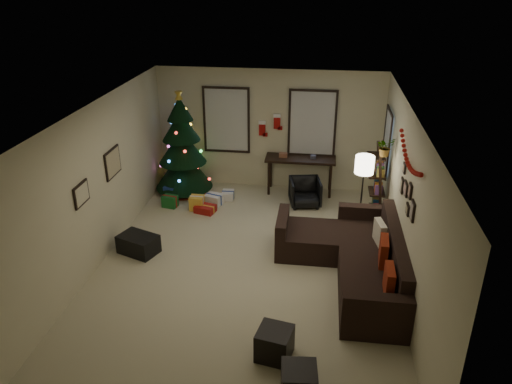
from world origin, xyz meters
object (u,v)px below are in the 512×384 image
desk (300,162)px  bookshelf (378,186)px  christmas_tree (182,150)px  desk_chair (305,192)px  sofa (355,258)px

desk → bookshelf: 2.03m
christmas_tree → desk_chair: 2.85m
sofa → desk_chair: size_ratio=4.92×
christmas_tree → desk_chair: size_ratio=3.97×
desk → desk_chair: size_ratio=2.57×
desk_chair → bookshelf: size_ratio=0.36×
bookshelf → sofa: bearing=-104.5°
desk_chair → christmas_tree: bearing=161.7°
sofa → bookshelf: size_ratio=1.79×
sofa → desk_chair: sofa is taller
desk → bookshelf: (1.56, -1.29, 0.07)m
sofa → desk: sofa is taller
bookshelf → christmas_tree: bearing=166.5°
sofa → desk: 3.36m
christmas_tree → bookshelf: 4.28m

